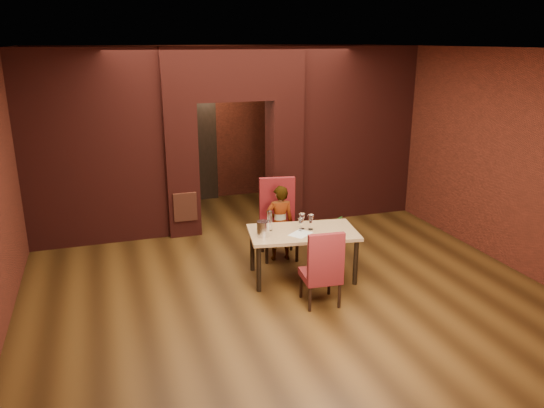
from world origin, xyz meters
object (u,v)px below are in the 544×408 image
(chair_near, at_px, (321,266))
(chair_far, at_px, (279,220))
(wine_glass_b, at_px, (302,221))
(wine_glass_c, at_px, (311,222))
(water_bottle, at_px, (270,220))
(person_seated, at_px, (280,223))
(wine_glass_a, at_px, (300,225))
(dining_table, at_px, (302,254))
(wine_bucket, at_px, (263,229))
(potted_plant, at_px, (329,231))

(chair_near, bearing_deg, chair_far, -85.23)
(chair_far, xyz_separation_m, chair_near, (-0.00, -1.62, -0.10))
(wine_glass_b, bearing_deg, wine_glass_c, -25.76)
(chair_far, height_order, water_bottle, chair_far)
(water_bottle, bearing_deg, wine_glass_c, -14.94)
(person_seated, height_order, wine_glass_a, person_seated)
(dining_table, xyz_separation_m, wine_glass_c, (0.13, 0.02, 0.47))
(wine_glass_a, height_order, wine_bucket, wine_bucket)
(chair_near, relative_size, wine_bucket, 4.82)
(wine_glass_c, relative_size, wine_bucket, 1.04)
(dining_table, bearing_deg, chair_near, -85.82)
(wine_glass_a, bearing_deg, chair_near, -92.51)
(wine_glass_c, xyz_separation_m, potted_plant, (0.78, 1.05, -0.59))
(chair_far, xyz_separation_m, wine_glass_c, (0.19, -0.80, 0.20))
(person_seated, bearing_deg, wine_bucket, 61.38)
(wine_bucket, bearing_deg, wine_glass_c, 3.14)
(chair_near, xyz_separation_m, potted_plant, (0.98, 1.88, -0.28))
(chair_far, xyz_separation_m, person_seated, (-0.03, -0.09, -0.02))
(wine_bucket, bearing_deg, chair_far, 57.72)
(person_seated, distance_m, potted_plant, 1.12)
(wine_glass_a, xyz_separation_m, water_bottle, (-0.40, 0.16, 0.06))
(water_bottle, bearing_deg, potted_plant, 33.77)
(chair_near, xyz_separation_m, wine_glass_b, (0.08, 0.88, 0.31))
(wine_glass_a, height_order, water_bottle, water_bottle)
(water_bottle, bearing_deg, wine_glass_a, -21.63)
(chair_far, height_order, wine_glass_c, chair_far)
(chair_near, bearing_deg, wine_bucket, -51.35)
(wine_bucket, bearing_deg, water_bottle, 50.37)
(wine_glass_b, bearing_deg, dining_table, -100.75)
(person_seated, relative_size, wine_bucket, 5.59)
(wine_glass_b, distance_m, wine_bucket, 0.62)
(dining_table, height_order, person_seated, person_seated)
(person_seated, distance_m, wine_glass_c, 0.77)
(wine_glass_b, bearing_deg, chair_far, 96.22)
(person_seated, distance_m, wine_bucket, 0.92)
(wine_glass_b, distance_m, potted_plant, 1.47)
(chair_far, bearing_deg, chair_near, -80.68)
(wine_glass_a, bearing_deg, wine_glass_c, 3.53)
(chair_near, height_order, wine_glass_a, chair_near)
(chair_far, bearing_deg, person_seated, -96.69)
(wine_glass_a, bearing_deg, dining_table, -23.25)
(wine_glass_c, bearing_deg, person_seated, 107.32)
(chair_near, relative_size, wine_glass_b, 4.44)
(person_seated, xyz_separation_m, potted_plant, (1.00, 0.35, -0.36))
(chair_near, distance_m, wine_glass_b, 0.94)
(wine_glass_b, bearing_deg, potted_plant, 48.07)
(water_bottle, relative_size, potted_plant, 0.64)
(potted_plant, bearing_deg, chair_far, -165.35)
(wine_glass_b, height_order, potted_plant, wine_glass_b)
(wine_glass_c, bearing_deg, wine_glass_a, -176.47)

